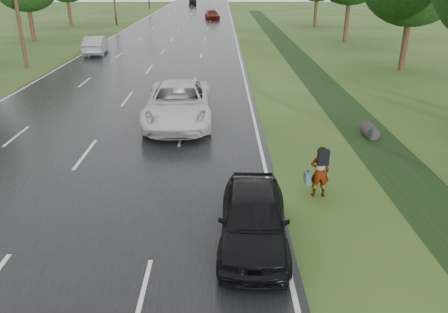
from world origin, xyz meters
The scene contains 11 objects.
road centered at (0.00, 45.00, 0.02)m, with size 14.00×180.00×0.04m, color black.
edge_stripe_east centered at (6.75, 45.00, 0.04)m, with size 0.12×180.00×0.01m, color silver.
edge_stripe_west centered at (-6.75, 45.00, 0.04)m, with size 0.12×180.00×0.01m, color silver.
center_line centered at (0.00, 45.00, 0.04)m, with size 0.12×180.00×0.01m, color silver.
drainage_ditch centered at (11.50, 18.71, 0.04)m, with size 2.20×120.00×0.56m.
pedestrian centered at (8.18, 4.60, 0.85)m, with size 0.74×0.65×1.64m.
white_pickup centered at (3.23, 11.92, 0.93)m, with size 2.95×6.40×1.78m, color silver.
dark_sedan centered at (6.00, 2.00, 0.76)m, with size 1.70×4.23×1.44m, color black.
silver_sedan centered at (-5.57, 30.81, 0.79)m, with size 1.59×4.57×1.50m, color gray.
far_car_red centered at (3.84, 61.87, 0.70)m, with size 1.86×4.58×1.33m, color #65140B.
far_car_dark centered at (-1.00, 92.19, 0.75)m, with size 1.50×4.29×1.41m, color black.
Camera 1 is at (5.20, -7.45, 6.37)m, focal length 35.00 mm.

